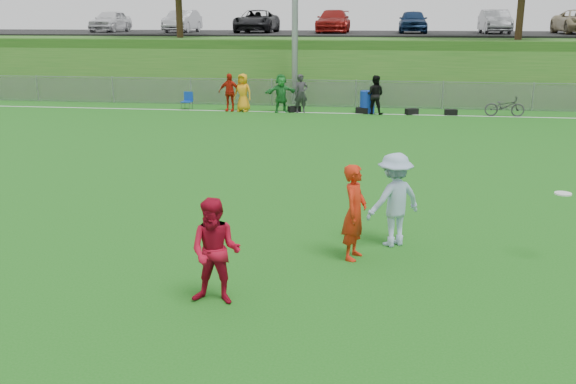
% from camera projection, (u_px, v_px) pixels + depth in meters
% --- Properties ---
extents(ground, '(120.00, 120.00, 0.00)m').
position_uv_depth(ground, '(308.00, 265.00, 11.22)').
color(ground, '#196014').
rests_on(ground, ground).
extents(sideline_far, '(60.00, 0.10, 0.01)m').
position_uv_depth(sideline_far, '(353.00, 114.00, 28.39)').
color(sideline_far, white).
rests_on(sideline_far, ground).
extents(fence, '(58.00, 0.06, 1.30)m').
position_uv_depth(fence, '(356.00, 94.00, 30.12)').
color(fence, gray).
rests_on(fence, ground).
extents(berm, '(120.00, 18.00, 3.00)m').
position_uv_depth(berm, '(363.00, 60.00, 40.39)').
color(berm, '#215919').
rests_on(berm, ground).
extents(parking_lot, '(120.00, 12.00, 0.10)m').
position_uv_depth(parking_lot, '(365.00, 33.00, 41.88)').
color(parking_lot, black).
rests_on(parking_lot, berm).
extents(car_row, '(32.04, 5.18, 1.44)m').
position_uv_depth(car_row, '(346.00, 21.00, 40.88)').
color(car_row, silver).
rests_on(car_row, parking_lot).
extents(spectator_row, '(7.50, 1.10, 1.69)m').
position_uv_depth(spectator_row, '(287.00, 93.00, 28.57)').
color(spectator_row, red).
rests_on(spectator_row, ground).
extents(gear_bags, '(7.46, 0.55, 0.26)m').
position_uv_depth(gear_bags, '(379.00, 111.00, 28.30)').
color(gear_bags, black).
rests_on(gear_bags, ground).
extents(player_red_left, '(0.56, 0.71, 1.72)m').
position_uv_depth(player_red_left, '(355.00, 212.00, 11.32)').
color(player_red_left, red).
rests_on(player_red_left, ground).
extents(player_red_center, '(0.82, 0.66, 1.64)m').
position_uv_depth(player_red_center, '(216.00, 252.00, 9.55)').
color(player_red_center, '#A90B24').
rests_on(player_red_center, ground).
extents(player_blue, '(1.32, 1.22, 1.78)m').
position_uv_depth(player_blue, '(394.00, 200.00, 11.98)').
color(player_blue, '#98B2D3').
rests_on(player_blue, ground).
extents(frisbee, '(0.29, 0.29, 0.03)m').
position_uv_depth(frisbee, '(563.00, 194.00, 11.06)').
color(frisbee, silver).
rests_on(frisbee, ground).
extents(recycling_bin, '(0.85, 0.85, 0.98)m').
position_uv_depth(recycling_bin, '(367.00, 102.00, 28.44)').
color(recycling_bin, '#102FAE').
rests_on(recycling_bin, ground).
extents(camp_chair, '(0.49, 0.50, 0.80)m').
position_uv_depth(camp_chair, '(187.00, 104.00, 29.62)').
color(camp_chair, '#0E379C').
rests_on(camp_chair, ground).
extents(bicycle, '(1.67, 0.63, 0.87)m').
position_uv_depth(bicycle, '(505.00, 106.00, 27.52)').
color(bicycle, '#2D2C2F').
rests_on(bicycle, ground).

